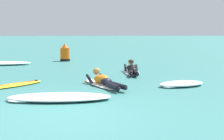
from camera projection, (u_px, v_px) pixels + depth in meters
ground_plane at (75, 64)px, 17.29m from camera, size 120.00×120.00×0.00m
surfer_near at (103, 82)px, 10.79m from camera, size 1.31×2.61×0.54m
surfer_far at (132, 70)px, 13.75m from camera, size 0.69×2.64×0.54m
drifting_surfboard at (14, 85)px, 10.82m from camera, size 1.76×1.94×0.16m
whitewater_mid_left at (60, 97)px, 8.71m from camera, size 2.48×1.05×0.15m
whitewater_mid_right at (181, 84)px, 10.76m from camera, size 1.60×1.19×0.16m
channel_marker_buoy at (65, 54)px, 18.83m from camera, size 0.51×0.51×0.93m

